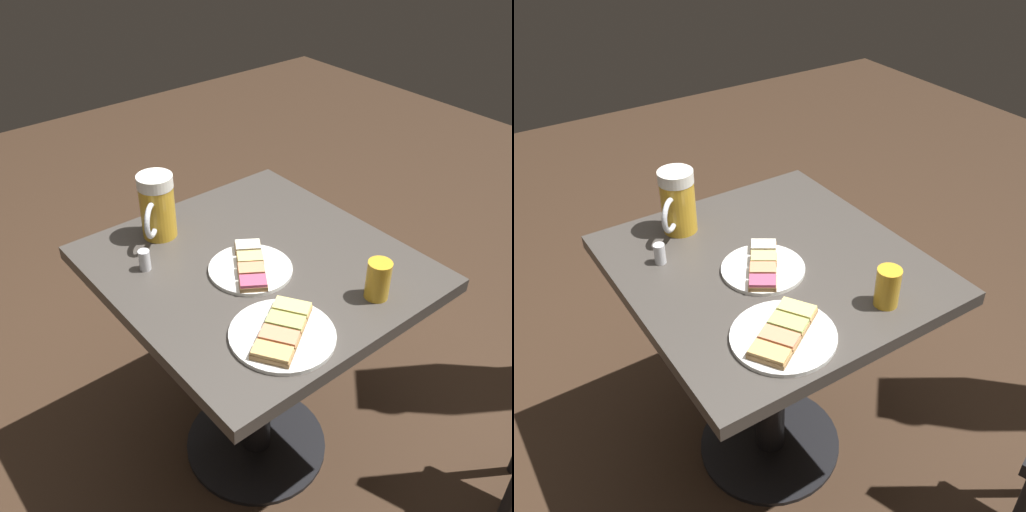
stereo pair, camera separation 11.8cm
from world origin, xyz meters
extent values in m
plane|color=#382619|center=(0.00, 0.00, 0.00)|extent=(6.00, 6.00, 0.00)
cylinder|color=black|center=(0.00, 0.00, 0.01)|extent=(0.44, 0.44, 0.01)
cylinder|color=black|center=(0.00, 0.00, 0.36)|extent=(0.09, 0.09, 0.68)
cube|color=#423D38|center=(0.00, 0.00, 0.70)|extent=(0.75, 0.71, 0.04)
cylinder|color=white|center=(-0.02, 0.03, 0.72)|extent=(0.21, 0.21, 0.01)
cube|color=#9E7547|center=(0.04, -0.01, 0.73)|extent=(0.07, 0.08, 0.01)
cube|color=white|center=(0.04, -0.01, 0.74)|extent=(0.07, 0.08, 0.01)
cube|color=#9E7547|center=(0.00, 0.02, 0.73)|extent=(0.07, 0.08, 0.01)
cube|color=#EFE07A|center=(0.00, 0.02, 0.74)|extent=(0.07, 0.08, 0.01)
cube|color=#9E7547|center=(-0.04, 0.05, 0.73)|extent=(0.07, 0.08, 0.01)
cube|color=#EA8E66|center=(-0.04, 0.05, 0.74)|extent=(0.07, 0.08, 0.01)
cube|color=#9E7547|center=(-0.08, 0.07, 0.73)|extent=(0.07, 0.08, 0.01)
cube|color=#BC4C70|center=(-0.08, 0.07, 0.74)|extent=(0.07, 0.08, 0.01)
cylinder|color=white|center=(-0.24, 0.13, 0.72)|extent=(0.23, 0.23, 0.01)
cube|color=#9E7547|center=(-0.20, 0.06, 0.73)|extent=(0.09, 0.08, 0.01)
cube|color=#EFE07A|center=(-0.20, 0.06, 0.74)|extent=(0.09, 0.08, 0.01)
cube|color=#9E7547|center=(-0.23, 0.11, 0.73)|extent=(0.09, 0.08, 0.01)
cube|color=#ADC66B|center=(-0.23, 0.11, 0.74)|extent=(0.09, 0.08, 0.01)
cube|color=#9E7547|center=(-0.26, 0.15, 0.73)|extent=(0.09, 0.08, 0.01)
cube|color=#EA8E66|center=(-0.26, 0.15, 0.74)|extent=(0.09, 0.08, 0.01)
cube|color=#9E7547|center=(-0.28, 0.19, 0.73)|extent=(0.09, 0.08, 0.01)
cube|color=#E5B266|center=(-0.28, 0.19, 0.74)|extent=(0.09, 0.08, 0.01)
cylinder|color=gold|center=(0.26, 0.12, 0.79)|extent=(0.09, 0.09, 0.14)
cylinder|color=white|center=(0.26, 0.12, 0.87)|extent=(0.09, 0.09, 0.03)
torus|color=silver|center=(0.22, 0.16, 0.79)|extent=(0.08, 0.08, 0.09)
cylinder|color=gold|center=(-0.28, -0.13, 0.76)|extent=(0.06, 0.06, 0.10)
cylinder|color=silver|center=(0.15, 0.23, 0.74)|extent=(0.03, 0.03, 0.05)
camera|label=1|loc=(-0.92, 0.75, 1.57)|focal=41.01mm
camera|label=2|loc=(-0.99, 0.65, 1.57)|focal=41.01mm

